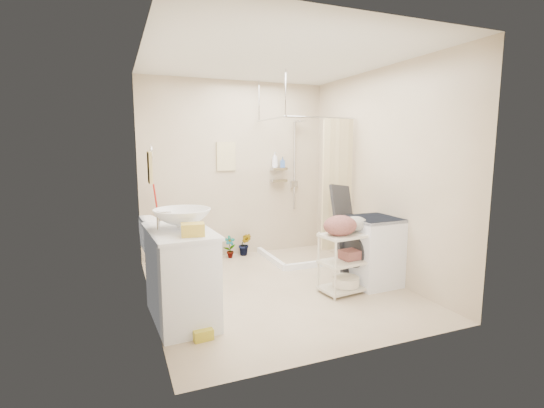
# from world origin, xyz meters

# --- Properties ---
(floor) EXTENTS (3.20, 3.20, 0.00)m
(floor) POSITION_xyz_m (0.00, 0.00, 0.00)
(floor) COLOR #C9B696
(floor) RESTS_ON ground
(ceiling) EXTENTS (2.80, 3.20, 0.04)m
(ceiling) POSITION_xyz_m (0.00, 0.00, 2.60)
(ceiling) COLOR silver
(ceiling) RESTS_ON ground
(wall_back) EXTENTS (2.80, 0.04, 2.60)m
(wall_back) POSITION_xyz_m (0.00, 1.60, 1.30)
(wall_back) COLOR beige
(wall_back) RESTS_ON ground
(wall_front) EXTENTS (2.80, 0.04, 2.60)m
(wall_front) POSITION_xyz_m (0.00, -1.60, 1.30)
(wall_front) COLOR beige
(wall_front) RESTS_ON ground
(wall_left) EXTENTS (0.04, 3.20, 2.60)m
(wall_left) POSITION_xyz_m (-1.40, 0.00, 1.30)
(wall_left) COLOR beige
(wall_left) RESTS_ON ground
(wall_right) EXTENTS (0.04, 3.20, 2.60)m
(wall_right) POSITION_xyz_m (1.40, 0.00, 1.30)
(wall_right) COLOR beige
(wall_right) RESTS_ON ground
(vanity) EXTENTS (0.62, 1.03, 0.88)m
(vanity) POSITION_xyz_m (-1.16, -0.43, 0.44)
(vanity) COLOR silver
(vanity) RESTS_ON ground
(sink) EXTENTS (0.68, 0.68, 0.19)m
(sink) POSITION_xyz_m (-1.12, -0.37, 0.97)
(sink) COLOR white
(sink) RESTS_ON vanity
(counter_basket) EXTENTS (0.22, 0.18, 0.11)m
(counter_basket) POSITION_xyz_m (-1.09, -0.73, 0.93)
(counter_basket) COLOR gold
(counter_basket) RESTS_ON vanity
(floor_basket) EXTENTS (0.26, 0.21, 0.13)m
(floor_basket) POSITION_xyz_m (-1.06, -0.90, 0.06)
(floor_basket) COLOR gold
(floor_basket) RESTS_ON ground
(toilet) EXTENTS (0.82, 0.50, 0.82)m
(toilet) POSITION_xyz_m (-1.04, 0.68, 0.41)
(toilet) COLOR white
(toilet) RESTS_ON ground
(mop) EXTENTS (0.12, 0.12, 1.14)m
(mop) POSITION_xyz_m (-1.19, 1.48, 0.57)
(mop) COLOR red
(mop) RESTS_ON ground
(potted_plant_a) EXTENTS (0.18, 0.12, 0.33)m
(potted_plant_a) POSITION_xyz_m (-0.16, 1.42, 0.17)
(potted_plant_a) COLOR brown
(potted_plant_a) RESTS_ON ground
(potted_plant_b) EXTENTS (0.23, 0.21, 0.34)m
(potted_plant_b) POSITION_xyz_m (0.09, 1.47, 0.17)
(potted_plant_b) COLOR brown
(potted_plant_b) RESTS_ON ground
(hanging_towel) EXTENTS (0.28, 0.03, 0.42)m
(hanging_towel) POSITION_xyz_m (-0.15, 1.58, 1.50)
(hanging_towel) COLOR beige
(hanging_towel) RESTS_ON wall_back
(towel_ring) EXTENTS (0.04, 0.22, 0.34)m
(towel_ring) POSITION_xyz_m (-1.38, -0.20, 1.47)
(towel_ring) COLOR #E2CC80
(towel_ring) RESTS_ON wall_left
(tp_holder) EXTENTS (0.08, 0.12, 0.14)m
(tp_holder) POSITION_xyz_m (-1.36, 0.05, 0.72)
(tp_holder) COLOR white
(tp_holder) RESTS_ON wall_left
(shower) EXTENTS (1.10, 1.10, 2.10)m
(shower) POSITION_xyz_m (0.85, 1.05, 1.05)
(shower) COLOR white
(shower) RESTS_ON ground
(shampoo_bottle_a) EXTENTS (0.11, 0.11, 0.24)m
(shampoo_bottle_a) POSITION_xyz_m (0.61, 1.54, 1.44)
(shampoo_bottle_a) COLOR white
(shampoo_bottle_a) RESTS_ON shower
(shampoo_bottle_b) EXTENTS (0.10, 0.10, 0.16)m
(shampoo_bottle_b) POSITION_xyz_m (0.74, 1.52, 1.40)
(shampoo_bottle_b) COLOR #385C9C
(shampoo_bottle_b) RESTS_ON shower
(washing_machine) EXTENTS (0.58, 0.59, 0.81)m
(washing_machine) POSITION_xyz_m (1.14, -0.29, 0.41)
(washing_machine) COLOR silver
(washing_machine) RESTS_ON ground
(laundry_rack) EXTENTS (0.63, 0.42, 0.82)m
(laundry_rack) POSITION_xyz_m (0.69, -0.40, 0.41)
(laundry_rack) COLOR beige
(laundry_rack) RESTS_ON ground
(ironing_board) EXTENTS (0.36, 0.21, 1.22)m
(ironing_board) POSITION_xyz_m (0.92, -0.01, 0.61)
(ironing_board) COLOR black
(ironing_board) RESTS_ON ground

